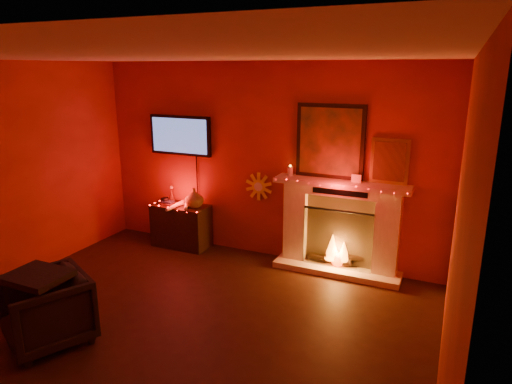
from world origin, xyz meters
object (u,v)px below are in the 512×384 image
fireplace (340,218)px  tv (180,136)px  armchair (46,310)px  console_table (182,223)px  sunburst_clock (259,187)px

fireplace → tv: (-2.44, 0.06, 0.92)m
tv → armchair: (0.27, -2.85, -1.30)m
console_table → armchair: console_table is taller
console_table → armchair: bearing=-86.1°
tv → console_table: tv is taller
tv → sunburst_clock: bearing=1.2°
tv → fireplace: bearing=-1.5°
console_table → sunburst_clock: bearing=10.8°
console_table → armchair: (0.18, -2.66, -0.02)m
sunburst_clock → console_table: size_ratio=0.43×
sunburst_clock → console_table: 1.33m
tv → console_table: (0.09, -0.19, -1.28)m
console_table → tv: bearing=115.6°
armchair → console_table: bearing=120.9°
tv → sunburst_clock: size_ratio=3.10×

